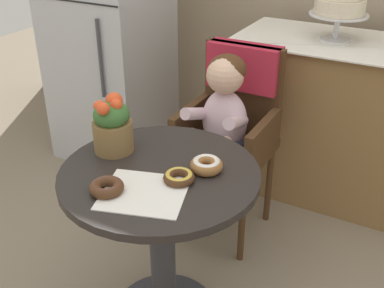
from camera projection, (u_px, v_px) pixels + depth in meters
cafe_table at (161, 219)px, 1.77m from camera, size 0.72×0.72×0.72m
wicker_chair at (235, 112)px, 2.31m from camera, size 0.42×0.45×0.95m
seated_child at (221, 117)px, 2.17m from camera, size 0.27×0.32×0.73m
paper_napkin at (144, 193)px, 1.55m from camera, size 0.33×0.32×0.00m
donut_front at (107, 187)px, 1.55m from camera, size 0.12×0.12×0.04m
donut_mid at (179, 177)px, 1.60m from camera, size 0.11×0.11×0.03m
donut_side at (206, 165)px, 1.66m from camera, size 0.12×0.12×0.05m
flower_vase at (112, 125)px, 1.76m from camera, size 0.15×0.15×0.23m
display_counter at (373, 127)px, 2.57m from camera, size 1.56×0.62×0.90m
tiered_cake_stand at (341, 1)px, 2.38m from camera, size 0.30×0.30×0.34m
refrigerator at (108, 27)px, 2.90m from camera, size 0.64×0.63×1.70m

